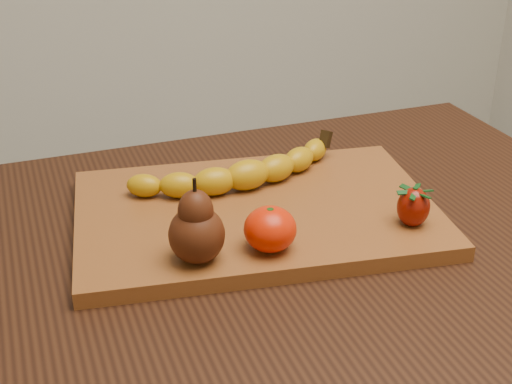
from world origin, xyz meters
name	(u,v)px	position (x,y,z in m)	size (l,w,h in m)	color
table	(260,310)	(0.00, 0.00, 0.66)	(1.00, 0.70, 0.76)	black
cutting_board	(256,213)	(0.02, 0.06, 0.77)	(0.45, 0.30, 0.02)	brown
banana	(247,175)	(0.02, 0.11, 0.80)	(0.26, 0.07, 0.04)	#C59309
pear	(196,221)	(-0.09, -0.04, 0.83)	(0.06, 0.06, 0.10)	#481D0B
mandarin	(270,229)	(0.00, -0.04, 0.81)	(0.06, 0.06, 0.05)	red
strawberry	(414,206)	(0.18, -0.05, 0.80)	(0.04, 0.04, 0.05)	maroon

